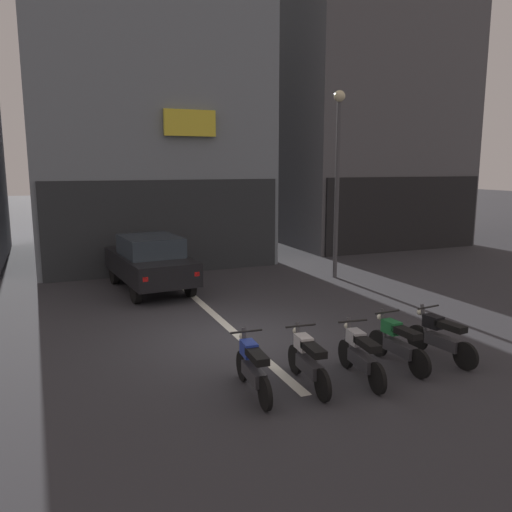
% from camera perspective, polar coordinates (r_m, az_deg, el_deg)
% --- Properties ---
extents(ground_plane, '(120.00, 120.00, 0.00)m').
position_cam_1_polar(ground_plane, '(11.12, -1.66, -9.21)').
color(ground_plane, '#333338').
extents(lane_centre_line, '(0.20, 18.00, 0.01)m').
position_cam_1_polar(lane_centre_line, '(16.66, -8.96, -2.77)').
color(lane_centre_line, silver).
rests_on(lane_centre_line, ground).
extents(building_mid_block, '(8.38, 10.13, 14.78)m').
position_cam_1_polar(building_mid_block, '(22.74, -13.28, 19.19)').
color(building_mid_block, gray).
rests_on(building_mid_block, ground).
extents(building_far_right, '(8.15, 8.51, 19.44)m').
position_cam_1_polar(building_far_right, '(27.02, 11.19, 22.79)').
color(building_far_right, '#56565B').
rests_on(building_far_right, ground).
extents(car_black_crossing_near, '(2.15, 4.25, 1.64)m').
position_cam_1_polar(car_black_crossing_near, '(15.41, -11.78, -0.56)').
color(car_black_crossing_near, black).
rests_on(car_black_crossing_near, ground).
extents(street_lamp, '(0.36, 0.36, 6.00)m').
position_cam_1_polar(street_lamp, '(16.81, 9.12, 10.09)').
color(street_lamp, '#47474C').
rests_on(street_lamp, ground).
extents(motorcycle_blue_row_leftmost, '(0.55, 1.67, 0.98)m').
position_cam_1_polar(motorcycle_blue_row_leftmost, '(8.44, -0.38, -12.31)').
color(motorcycle_blue_row_leftmost, black).
rests_on(motorcycle_blue_row_leftmost, ground).
extents(motorcycle_white_row_left_mid, '(0.55, 1.67, 0.98)m').
position_cam_1_polar(motorcycle_white_row_left_mid, '(8.76, 5.82, -11.50)').
color(motorcycle_white_row_left_mid, black).
rests_on(motorcycle_white_row_left_mid, ground).
extents(motorcycle_silver_row_centre, '(0.55, 1.67, 0.98)m').
position_cam_1_polar(motorcycle_silver_row_centre, '(9.15, 11.61, -10.71)').
color(motorcycle_silver_row_centre, black).
rests_on(motorcycle_silver_row_centre, ground).
extents(motorcycle_green_row_right_mid, '(0.55, 1.67, 0.98)m').
position_cam_1_polar(motorcycle_green_row_right_mid, '(9.87, 15.57, -9.31)').
color(motorcycle_green_row_right_mid, black).
rests_on(motorcycle_green_row_right_mid, ground).
extents(motorcycle_black_row_rightmost, '(0.55, 1.67, 0.98)m').
position_cam_1_polar(motorcycle_black_row_rightmost, '(10.45, 19.92, -8.45)').
color(motorcycle_black_row_rightmost, black).
rests_on(motorcycle_black_row_rightmost, ground).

